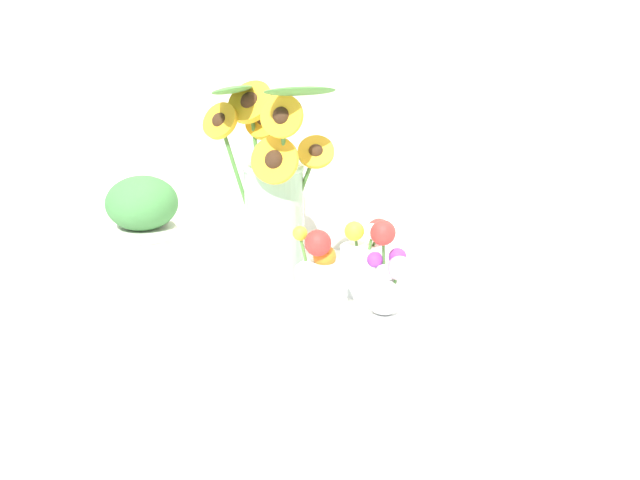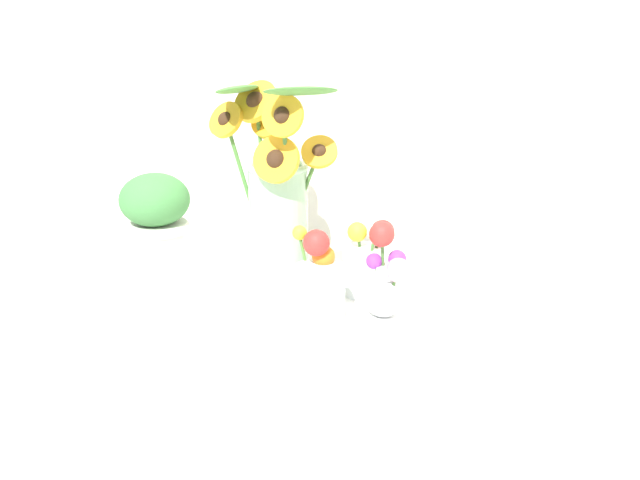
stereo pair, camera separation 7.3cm
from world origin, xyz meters
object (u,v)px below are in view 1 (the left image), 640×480
vase_bulb_right (387,278)px  mason_jar_sunflowers (273,203)px  vase_small_center (321,285)px  serving_tray (320,312)px  potted_plant (144,221)px  vase_small_back (363,260)px

vase_bulb_right → mason_jar_sunflowers: bearing=170.2°
mason_jar_sunflowers → vase_bulb_right: size_ratio=2.29×
vase_small_center → serving_tray: bearing=111.6°
mason_jar_sunflowers → serving_tray: bearing=-24.9°
mason_jar_sunflowers → vase_small_center: 0.18m
potted_plant → mason_jar_sunflowers: bearing=-10.1°
potted_plant → vase_bulb_right: bearing=-10.0°
mason_jar_sunflowers → vase_small_center: bearing=-36.4°
vase_bulb_right → vase_small_back: (-0.06, 0.08, -0.00)m
serving_tray → vase_small_back: 0.12m
serving_tray → vase_small_center: size_ratio=2.76×
mason_jar_sunflowers → vase_small_back: size_ratio=2.78×
serving_tray → potted_plant: size_ratio=2.15×
vase_bulb_right → vase_small_back: size_ratio=1.21×
vase_bulb_right → vase_small_back: bearing=129.3°
vase_small_center → vase_bulb_right: 0.11m
serving_tray → mason_jar_sunflowers: mason_jar_sunflowers is taller
mason_jar_sunflowers → vase_bulb_right: 0.24m
mason_jar_sunflowers → vase_bulb_right: (0.22, -0.04, -0.10)m
mason_jar_sunflowers → potted_plant: size_ratio=1.95×
vase_small_center → potted_plant: bearing=161.5°
vase_small_center → vase_bulb_right: (0.10, 0.05, 0.00)m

